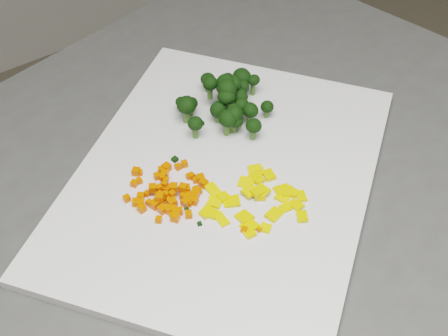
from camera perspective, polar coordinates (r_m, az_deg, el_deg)
cutting_board at (r=0.78m, az=-0.00°, el=-0.83°), size 0.58×0.55×0.01m
carrot_pile at (r=0.75m, az=-5.30°, el=-1.43°), size 0.10×0.10×0.03m
pepper_pile at (r=0.73m, az=2.86°, el=-2.87°), size 0.12×0.12×0.02m
broccoli_pile at (r=0.84m, az=0.03°, el=6.35°), size 0.12×0.12×0.06m
carrot_cube_0 at (r=0.74m, az=-5.86°, el=-2.49°), size 0.01×0.01×0.01m
carrot_cube_1 at (r=0.75m, az=-5.32°, el=-1.11°), size 0.01×0.01×0.01m
carrot_cube_2 at (r=0.74m, az=-3.78°, el=-1.81°), size 0.01×0.01×0.01m
carrot_cube_3 at (r=0.74m, az=-5.17°, el=-2.61°), size 0.01×0.01×0.01m
carrot_cube_4 at (r=0.75m, az=-6.54°, el=-1.85°), size 0.01×0.01×0.01m
carrot_cube_5 at (r=0.74m, az=-7.87°, el=-3.21°), size 0.01×0.01×0.01m
carrot_cube_6 at (r=0.72m, az=-4.49°, el=-4.51°), size 0.01×0.01×0.01m
carrot_cube_7 at (r=0.73m, az=-5.10°, el=-3.81°), size 0.01×0.01×0.01m
carrot_cube_8 at (r=0.78m, az=-8.04°, el=-0.33°), size 0.01×0.01×0.01m
carrot_cube_9 at (r=0.75m, az=-7.06°, el=-2.34°), size 0.01×0.01×0.01m
carrot_cube_10 at (r=0.74m, az=-4.61°, el=-1.78°), size 0.01×0.01×0.01m
carrot_cube_11 at (r=0.75m, az=-5.63°, el=-0.87°), size 0.01×0.01×0.01m
carrot_cube_12 at (r=0.74m, az=-3.03°, el=-2.55°), size 0.01×0.01×0.01m
carrot_cube_13 at (r=0.74m, az=-3.52°, el=-3.18°), size 0.01×0.01×0.01m
carrot_cube_14 at (r=0.74m, az=-4.77°, el=-3.18°), size 0.01×0.01×0.01m
carrot_cube_15 at (r=0.73m, az=-4.35°, el=-4.05°), size 0.01×0.01×0.01m
carrot_cube_16 at (r=0.78m, az=-5.77°, el=-0.19°), size 0.01×0.01×0.01m
carrot_cube_17 at (r=0.78m, az=-4.22°, el=0.11°), size 0.01×0.01×0.01m
carrot_cube_18 at (r=0.75m, az=-8.88°, el=-2.76°), size 0.01×0.01×0.01m
carrot_cube_19 at (r=0.76m, az=-2.16°, el=-0.96°), size 0.01×0.01×0.01m
carrot_cube_20 at (r=0.74m, az=-3.62°, el=-2.61°), size 0.01×0.01×0.01m
carrot_cube_21 at (r=0.75m, az=-5.96°, el=-1.82°), size 0.01×0.01×0.01m
carrot_cube_22 at (r=0.72m, az=-5.99°, el=-4.72°), size 0.01×0.01×0.01m
carrot_cube_23 at (r=0.74m, az=-4.89°, el=-2.74°), size 0.01×0.01×0.01m
carrot_cube_24 at (r=0.73m, az=-5.66°, el=-3.78°), size 0.01×0.01×0.01m
carrot_cube_25 at (r=0.76m, az=-5.46°, el=-1.60°), size 0.01×0.01×0.01m
carrot_cube_26 at (r=0.73m, az=-5.91°, el=-2.70°), size 0.01×0.01×0.01m
carrot_cube_27 at (r=0.76m, az=-5.44°, el=-0.57°), size 0.01×0.01×0.01m
carrot_cube_28 at (r=0.75m, az=-5.96°, el=-1.95°), size 0.01×0.01×0.01m
carrot_cube_29 at (r=0.75m, az=-2.57°, el=-1.94°), size 0.01×0.01×0.01m
carrot_cube_30 at (r=0.74m, az=-4.76°, el=-2.38°), size 0.01×0.01×0.01m
carrot_cube_31 at (r=0.73m, az=-4.86°, el=-4.18°), size 0.01×0.01×0.01m
carrot_cube_32 at (r=0.77m, az=-3.00°, el=-0.73°), size 0.01×0.01×0.01m
carrot_cube_33 at (r=0.75m, az=-2.32°, el=-2.11°), size 0.01×0.01×0.01m
carrot_cube_34 at (r=0.75m, az=-5.44°, el=-1.47°), size 0.01×0.01×0.01m
carrot_cube_35 at (r=0.76m, az=-2.62°, el=-1.12°), size 0.01×0.01×0.01m
carrot_cube_36 at (r=0.74m, az=-6.85°, el=-3.17°), size 0.01×0.01×0.01m
carrot_cube_37 at (r=0.74m, az=-3.23°, el=-3.23°), size 0.01×0.01×0.01m
carrot_cube_38 at (r=0.74m, az=-3.20°, el=-2.72°), size 0.01×0.01×0.01m
carrot_cube_39 at (r=0.76m, az=-8.21°, el=-1.41°), size 0.01×0.01×0.01m
carrot_cube_40 at (r=0.77m, az=-7.76°, el=-1.17°), size 0.01×0.01×0.01m
carrot_cube_41 at (r=0.77m, az=-3.23°, el=-0.77°), size 0.01×0.01×0.01m
carrot_cube_42 at (r=0.75m, az=-2.61°, el=-2.24°), size 0.01×0.01×0.01m
carrot_cube_43 at (r=0.77m, az=-6.14°, el=-0.75°), size 0.01×0.01×0.01m
carrot_cube_44 at (r=0.75m, az=-3.48°, el=-1.97°), size 0.01×0.01×0.01m
carrot_cube_45 at (r=0.75m, az=-5.28°, el=-1.92°), size 0.01×0.01×0.01m
carrot_cube_46 at (r=0.75m, az=-7.61°, el=-2.62°), size 0.01×0.01×0.01m
carrot_cube_47 at (r=0.78m, az=-5.32°, el=-0.19°), size 0.01×0.01×0.01m
carrot_cube_48 at (r=0.74m, az=-2.73°, el=-3.02°), size 0.01×0.01×0.01m
carrot_cube_49 at (r=0.73m, az=-4.76°, el=-3.81°), size 0.01×0.01×0.01m
carrot_cube_50 at (r=0.74m, az=-7.65°, el=-3.21°), size 0.01×0.01×0.01m
carrot_cube_51 at (r=0.75m, az=-7.52°, el=-2.56°), size 0.01×0.01×0.01m
carrot_cube_52 at (r=0.74m, az=-8.05°, el=-3.13°), size 0.01×0.01×0.01m
carrot_cube_53 at (r=0.72m, az=-3.26°, el=-4.26°), size 0.01×0.01×0.01m
carrot_cube_54 at (r=0.74m, az=-2.63°, el=-2.47°), size 0.01×0.01×0.01m
carrot_cube_55 at (r=0.75m, az=-4.96°, el=-1.90°), size 0.01×0.01×0.01m
carrot_cube_56 at (r=0.76m, az=-1.89°, el=-1.41°), size 0.01×0.01×0.01m
carrot_cube_57 at (r=0.78m, az=-5.28°, el=0.07°), size 0.01×0.01×0.01m
carrot_cube_58 at (r=0.74m, az=-6.35°, el=-3.33°), size 0.01×0.01×0.01m
carrot_cube_59 at (r=0.73m, az=-4.11°, el=-3.97°), size 0.01×0.01×0.01m
carrot_cube_60 at (r=0.74m, az=-5.62°, el=-2.76°), size 0.01×0.01×0.01m
carrot_cube_61 at (r=0.78m, az=-3.64°, el=0.38°), size 0.01×0.01×0.01m
carrot_cube_62 at (r=0.74m, az=-7.53°, el=-3.69°), size 0.01×0.01×0.01m
carrot_cube_63 at (r=0.74m, az=-5.37°, el=-2.41°), size 0.01×0.01×0.01m
carrot_cube_64 at (r=0.78m, az=-7.71°, el=-0.41°), size 0.01×0.01×0.01m
pepper_chunk_0 at (r=0.77m, az=2.92°, el=-0.45°), size 0.03×0.03×0.01m
pepper_chunk_1 at (r=0.75m, az=7.06°, el=-2.57°), size 0.02×0.02×0.00m
pepper_chunk_2 at (r=0.75m, az=5.35°, el=-2.70°), size 0.02×0.02×0.01m
pepper_chunk_3 at (r=0.77m, az=2.90°, el=-0.24°), size 0.02×0.02×0.01m
pepper_chunk_4 at (r=0.77m, az=4.12°, el=-0.63°), size 0.02×0.02×0.01m
pepper_chunk_5 at (r=0.72m, az=1.87°, el=-4.49°), size 0.02×0.02×0.01m
pepper_chunk_6 at (r=0.75m, az=3.29°, el=-2.47°), size 0.02×0.02×0.01m
pepper_chunk_7 at (r=0.75m, az=3.48°, el=-2.09°), size 0.02×0.02×0.01m
pepper_chunk_8 at (r=0.75m, az=-1.02°, el=-2.01°), size 0.01×0.02×0.01m
pepper_chunk_9 at (r=0.74m, az=5.62°, el=-3.64°), size 0.02×0.01×0.00m
pepper_chunk_10 at (r=0.73m, az=-1.33°, el=-4.08°), size 0.02×0.02×0.01m
pepper_chunk_11 at (r=0.75m, az=2.39°, el=-2.09°), size 0.02×0.02×0.01m
pepper_chunk_12 at (r=0.75m, az=5.81°, el=-2.17°), size 0.02×0.02×0.01m
pepper_chunk_13 at (r=0.74m, az=-0.07°, el=-2.66°), size 0.01×0.01×0.01m
pepper_chunk_14 at (r=0.71m, az=2.28°, el=-5.87°), size 0.01×0.02×0.00m
pepper_chunk_15 at (r=0.74m, az=-0.63°, el=-2.69°), size 0.02×0.02×0.01m
pepper_chunk_16 at (r=0.75m, az=6.20°, el=-2.14°), size 0.02×0.02×0.01m
pepper_chunk_17 at (r=0.74m, az=6.58°, el=-3.37°), size 0.01×0.02×0.01m
pepper_chunk_18 at (r=0.71m, az=3.82°, el=-5.49°), size 0.02×0.02×0.00m
pepper_chunk_19 at (r=0.72m, az=2.38°, el=-5.34°), size 0.02×0.02×0.01m
pepper_chunk_20 at (r=0.76m, az=2.04°, el=-1.35°), size 0.02×0.03×0.01m
pepper_chunk_21 at (r=0.74m, az=-0.73°, el=-3.25°), size 0.02×0.02×0.01m
pepper_chunk_22 at (r=0.73m, az=4.60°, el=-4.24°), size 0.02×0.02×0.01m
pepper_chunk_23 at (r=0.76m, az=5.37°, el=-2.00°), size 0.02×0.02×0.01m
pepper_chunk_24 at (r=0.74m, az=-0.85°, el=-3.02°), size 0.02×0.02×0.01m
pepper_chunk_25 at (r=0.76m, az=3.09°, el=-1.07°), size 0.01×0.02×0.01m
pepper_chunk_26 at (r=0.73m, az=7.15°, el=-4.41°), size 0.02×0.02×0.01m
pepper_chunk_27 at (r=0.74m, az=3.22°, el=-2.17°), size 0.02×0.01×0.01m
pepper_chunk_28 at (r=0.74m, az=0.69°, el=-3.07°), size 0.03×0.02×0.01m
pepper_chunk_29 at (r=0.73m, az=-1.54°, el=-4.08°), size 0.02×0.01×0.01m
pepper_chunk_30 at (r=0.72m, az=-0.22°, el=-4.73°), size 0.01×0.02×0.00m
broccoli_floret_0 at (r=0.82m, az=0.66°, el=3.99°), size 0.02×0.02×0.02m
broccoli_floret_1 at (r=0.88m, az=1.63°, el=7.15°), size 0.03×0.03×0.03m
broccoli_floret_2 at (r=0.82m, az=0.83°, el=5.02°), size 0.02×0.02×0.03m
broccoli_floret_3 at (r=0.83m, az=-3.49°, el=5.29°), size 0.04×0.04×0.04m
broccoli_floret_4 at (r=0.83m, az=0.16°, el=6.11°), size 0.03×0.03×0.03m
broccoli_floret_5 at (r=0.84m, az=0.19°, el=6.77°), size 0.04×0.04×0.04m
broccoli_floret_6 at (r=0.86m, az=1.39°, el=6.31°), size 0.03×0.03×0.03m
broccoli_floret_7 at (r=0.89m, az=-1.52°, el=7.79°), size 0.03×0.03×0.03m
broccoli_floret_8 at (r=0.87m, az=0.13°, el=7.47°), size 0.03×0.03×0.04m
broccoli_floret_9 at (r=0.85m, az=-0.12°, el=6.86°), size 0.02×0.02×0.03m
broccoli_floret_10 at (r=0.81m, az=0.26°, el=4.06°), size 0.03×0.03×0.04m
broccoli_floret_11 at (r=0.86m, az=0.71°, el=7.35°), size 0.03×0.03×0.03m
broccoli_floret_12 at (r=0.88m, az=1.58°, el=7.96°), size 0.04×0.04×0.03m
broccoli_floret_13 at (r=0.85m, az=-1.30°, el=7.28°), size 0.03×0.03×0.03m
broccoli_floret_14 at (r=0.83m, az=2.35°, el=4.92°), size 0.03×0.03×0.03m
broccoli_floret_15 at (r=0.85m, az=-3.05°, el=5.58°), size 0.03×0.03×0.03m
broccoli_floret_16 at (r=0.81m, az=-2.66°, el=3.66°), size 0.03×0.03×0.03m
broccoli_floret_17 at (r=0.88m, az=1.60°, el=7.41°), size 0.02×0.02×0.02m
broccoli_floret_18 at (r=0.82m, az=0.91°, el=4.15°), size 0.03×0.03×0.03m
broccoli_floret_19 at (r=0.85m, az=0.08°, el=7.43°), size 0.04×0.04×0.03m
broccoli_floret_20 at (r=0.86m, az=-3.94°, el=5.78°), size 0.02×0.02×0.02m
broccoli_floret_21 at (r=0.82m, az=0.87°, el=4.40°), size 0.04×0.04×0.04m
broccoli_floret_22 at (r=0.88m, az=2.68°, el=7.56°), size 0.02×0.02×0.03m
broccoli_floret_23 at (r=0.84m, az=-0.57°, el=5.07°), size 0.03×0.03×0.03m
broccoli_floret_24 at (r=0.84m, az=1.54°, el=5.38°), size 0.03×0.03×0.03m
broccoli_floret_25 at (r=0.85m, az=3.91°, el=5.32°), size 0.02×0.02×0.02m
broccoli_floret_26 at (r=0.81m, az=2.66°, el=3.50°), size 0.03×0.03×0.03m
broccoli_floret_27 at (r=0.88m, az=0.33°, el=7.65°), size 0.02×0.02×0.03m
stray_bit_0 at (r=0.78m, az=-4.11°, el=0.15°), size 0.01×0.01×0.00m
stray_bit_1 at (r=0.74m, az=0.44°, el=-3.13°), size 0.01×0.01×0.00m
stray_bit_2 at (r=0.72m, az=-2.25°, el=-5.11°), size 0.01×0.01×0.00m
stray_bit_3 at (r=0.79m, az=-4.52°, el=0.80°), size 0.01×0.01×0.00m
stray_bit_4 at (r=0.71m, az=1.87°, el=-5.66°), size 0.01×0.01×0.00m
stray_bit_5 at (r=0.73m, az=-3.42°, el=-3.80°), size 0.01×0.01×0.00m
stray_bit_6 at (r=0.77m, az=3.02°, el=-0.71°), size 0.01×0.01×0.00m
stray_bit_7 at (r=0.84m, az=-2.15°, el=4.12°), size 0.01×0.01×0.01m
stray_bit_8 at (r=0.71m, az=3.25°, el=-5.64°), size 0.01×0.01×0.00m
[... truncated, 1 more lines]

